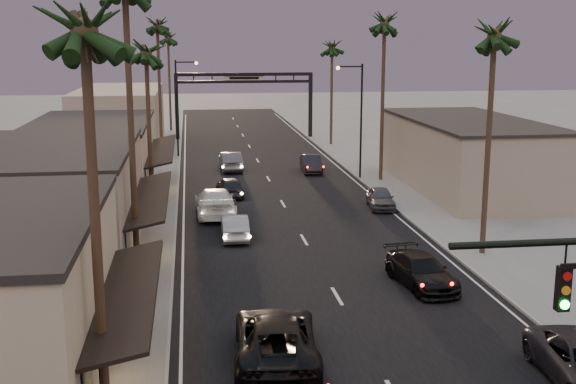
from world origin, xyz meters
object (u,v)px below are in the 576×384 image
object	(u,v)px
palm_far	(168,34)
arch	(244,89)
palm_lc	(146,45)
palm_rc	(332,43)
streetlight_right	(358,112)
palm_ra	(495,26)
palm_ld	(157,21)
oncoming_pickup	(276,338)
palm_rb	(385,18)
oncoming_silver	(235,227)
streetlight_left	(180,100)
palm_la	(83,13)
curbside_black	(421,271)

from	to	relation	value
palm_far	arch	bearing A→B (deg)	-43.95
arch	palm_lc	xyz separation A→B (m)	(-8.60, -34.00, 4.94)
palm_rc	streetlight_right	bearing A→B (deg)	-95.05
arch	palm_ra	size ratio (longest dim) A/B	1.15
palm_ld	oncoming_pickup	size ratio (longest dim) A/B	2.37
palm_rb	palm_rc	distance (m)	20.09
palm_rb	oncoming_silver	xyz separation A→B (m)	(-12.35, -15.13, -11.74)
palm_ra	palm_rb	distance (m)	20.02
streetlight_right	streetlight_left	distance (m)	18.99
oncoming_silver	palm_ra	bearing A→B (deg)	159.05
palm_far	oncoming_pickup	world-z (taller)	palm_far
streetlight_right	palm_ra	size ratio (longest dim) A/B	0.68
arch	oncoming_pickup	size ratio (longest dim) A/B	2.54
palm_lc	oncoming_silver	bearing A→B (deg)	-55.79
palm_la	streetlight_left	bearing A→B (deg)	88.04
curbside_black	streetlight_left	bearing A→B (deg)	98.31
streetlight_right	palm_ld	distance (m)	19.78
palm_ld	palm_ra	distance (m)	35.47
streetlight_right	oncoming_pickup	size ratio (longest dim) A/B	1.50
streetlight_right	palm_lc	distance (m)	18.66
arch	palm_lc	size ratio (longest dim) A/B	1.25
arch	palm_ra	bearing A→B (deg)	-79.41
palm_ra	oncoming_silver	bearing A→B (deg)	158.48
arch	palm_far	world-z (taller)	palm_far
palm_rb	oncoming_silver	size ratio (longest dim) A/B	3.48
arch	streetlight_right	bearing A→B (deg)	-74.53
streetlight_left	palm_far	size ratio (longest dim) A/B	0.68
palm_rb	palm_far	xyz separation A→B (m)	(-16.90, 34.00, -0.97)
palm_rc	oncoming_silver	distance (m)	38.51
palm_far	curbside_black	bearing A→B (deg)	-78.08
palm_ra	palm_far	size ratio (longest dim) A/B	1.00
arch	oncoming_silver	world-z (taller)	arch
palm_lc	palm_rc	distance (m)	32.86
palm_la	palm_ld	size ratio (longest dim) A/B	0.93
palm_ld	curbside_black	size ratio (longest dim) A/B	2.94
palm_ld	oncoming_silver	size ratio (longest dim) A/B	3.48
palm_ra	curbside_black	xyz separation A→B (m)	(-4.61, -4.19, -10.74)
palm_far	oncoming_silver	distance (m)	50.50
arch	palm_lc	bearing A→B (deg)	-104.20
arch	palm_rb	xyz separation A→B (m)	(8.60, -26.00, 6.88)
palm_la	oncoming_silver	bearing A→B (deg)	76.29
palm_rb	palm_far	distance (m)	37.98
palm_la	oncoming_silver	xyz separation A→B (m)	(4.85, 19.87, -10.77)
curbside_black	palm_ra	bearing A→B (deg)	34.61
streetlight_right	palm_rb	size ratio (longest dim) A/B	0.63
palm_rc	streetlight_left	bearing A→B (deg)	-158.86
palm_rc	palm_far	bearing A→B (deg)	140.36
palm_far	palm_rc	bearing A→B (deg)	-39.64
palm_ra	oncoming_pickup	bearing A→B (deg)	-137.50
curbside_black	palm_rb	bearing A→B (deg)	71.57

